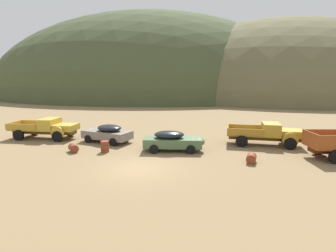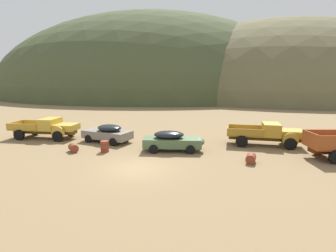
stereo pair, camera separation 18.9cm
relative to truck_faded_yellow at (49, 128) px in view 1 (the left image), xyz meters
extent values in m
plane|color=olive|center=(10.37, -7.02, -1.00)|extent=(300.00, 300.00, 0.00)
ellipsoid|color=#424C2D|center=(-5.50, 66.49, -1.00)|extent=(100.26, 78.93, 51.19)
ellipsoid|color=brown|center=(34.72, 65.19, -1.00)|extent=(87.85, 76.10, 44.26)
cube|color=brown|center=(-0.48, -0.01, -0.34)|extent=(5.90, 1.10, 0.36)
cube|color=gold|center=(1.69, 0.02, 0.12)|extent=(1.88, 1.85, 0.55)
cube|color=#B7B2A8|center=(2.55, 0.03, 0.09)|extent=(0.09, 1.26, 0.44)
cylinder|color=gold|center=(1.45, -1.07, -0.24)|extent=(1.20, 0.19, 1.20)
cylinder|color=gold|center=(1.43, 1.10, -0.24)|extent=(1.20, 0.19, 1.20)
cube|color=gold|center=(0.07, 0.00, 0.37)|extent=(1.39, 2.12, 1.05)
cube|color=black|center=(0.69, 0.01, 0.58)|extent=(0.07, 1.78, 0.59)
cube|color=#B5882D|center=(-2.09, -0.02, -0.10)|extent=(3.00, 2.23, 0.12)
cube|color=#B5882D|center=(-2.08, -1.12, 0.24)|extent=(2.98, 0.13, 0.55)
cube|color=#B5882D|center=(-2.11, 1.07, 0.24)|extent=(2.98, 0.13, 0.55)
cube|color=#B5882D|center=(-3.52, -0.04, 0.24)|extent=(0.12, 2.20, 0.55)
cylinder|color=black|center=(1.45, -1.13, -0.52)|extent=(0.96, 0.29, 0.96)
cylinder|color=black|center=(1.42, 1.16, -0.52)|extent=(0.96, 0.29, 0.96)
cylinder|color=black|center=(-2.33, -1.17, -0.52)|extent=(0.96, 0.29, 0.96)
cylinder|color=black|center=(-2.36, 1.12, -0.52)|extent=(0.96, 0.29, 0.96)
cube|color=slate|center=(5.85, -0.54, -0.32)|extent=(4.67, 3.05, 0.68)
ellipsoid|color=black|center=(6.10, -0.62, 0.28)|extent=(2.62, 2.24, 0.57)
ellipsoid|color=slate|center=(4.00, 0.01, -0.25)|extent=(1.34, 1.73, 0.61)
cylinder|color=black|center=(4.85, 0.75, -0.66)|extent=(0.71, 0.39, 0.68)
cylinder|color=black|center=(4.30, -1.07, -0.66)|extent=(0.71, 0.39, 0.68)
cylinder|color=black|center=(7.40, -0.02, -0.66)|extent=(0.71, 0.39, 0.68)
cylinder|color=black|center=(6.86, -1.83, -0.66)|extent=(0.71, 0.39, 0.68)
cube|color=#47603D|center=(11.95, -2.53, -0.32)|extent=(4.60, 2.21, 0.68)
ellipsoid|color=black|center=(11.68, -2.56, 0.28)|extent=(2.46, 1.77, 0.57)
ellipsoid|color=#47603D|center=(13.94, -2.32, -0.25)|extent=(1.12, 1.49, 0.61)
cylinder|color=black|center=(13.41, -3.26, -0.66)|extent=(0.70, 0.27, 0.68)
cylinder|color=black|center=(13.23, -1.52, -0.66)|extent=(0.70, 0.27, 0.68)
cylinder|color=black|center=(10.67, -3.55, -0.66)|extent=(0.70, 0.27, 0.68)
cylinder|color=black|center=(10.49, -1.81, -0.66)|extent=(0.70, 0.27, 0.68)
cube|color=#593D12|center=(19.29, 0.46, -0.34)|extent=(5.81, 1.42, 0.36)
cube|color=#B28928|center=(21.40, 0.31, 0.12)|extent=(1.94, 1.93, 0.55)
cube|color=#B7B2A8|center=(22.25, 0.25, 0.09)|extent=(0.17, 1.25, 0.44)
cylinder|color=#B28928|center=(21.08, -0.75, -0.24)|extent=(1.21, 0.26, 1.20)
cylinder|color=#B28928|center=(21.23, 1.40, -0.24)|extent=(1.21, 0.26, 1.20)
cube|color=#B28928|center=(19.83, 0.42, 0.37)|extent=(1.47, 2.17, 1.05)
cube|color=black|center=(20.43, 0.38, 0.58)|extent=(0.17, 1.76, 0.59)
cube|color=#A47826|center=(17.72, 0.57, -0.10)|extent=(3.05, 2.37, 0.12)
cube|color=#A47826|center=(17.64, -0.51, 0.24)|extent=(2.91, 0.30, 0.55)
cube|color=#A47826|center=(17.79, 1.65, 0.24)|extent=(2.91, 0.30, 0.55)
cube|color=#A47826|center=(16.33, 0.67, 0.24)|extent=(0.25, 2.17, 0.55)
cylinder|color=black|center=(21.08, -0.80, -0.52)|extent=(0.98, 0.35, 0.96)
cylinder|color=black|center=(21.24, 1.45, -0.52)|extent=(0.98, 0.35, 0.96)
cylinder|color=black|center=(17.40, -0.54, -0.52)|extent=(0.98, 0.35, 0.96)
cylinder|color=black|center=(17.55, 1.71, -0.52)|extent=(0.98, 0.35, 0.96)
cube|color=#97471E|center=(23.16, -2.96, -0.10)|extent=(3.37, 2.56, 0.12)
cube|color=#97471E|center=(23.00, -1.92, 0.44)|extent=(3.06, 0.58, 0.95)
cube|color=#97471E|center=(21.70, -3.19, 0.44)|extent=(0.42, 2.09, 0.95)
cylinder|color=black|center=(23.08, -4.08, -0.52)|extent=(0.99, 0.43, 0.96)
cylinder|color=black|center=(22.74, -1.92, -0.52)|extent=(0.99, 0.43, 0.96)
cylinder|color=brown|center=(4.48, -4.02, -0.69)|extent=(1.03, 1.05, 0.61)
cylinder|color=brown|center=(17.56, -4.71, -0.68)|extent=(0.81, 1.02, 0.63)
cylinder|color=brown|center=(6.88, -3.67, -0.57)|extent=(0.62, 0.62, 0.86)
torus|color=#552315|center=(6.88, -3.67, -0.40)|extent=(0.66, 0.66, 0.03)
torus|color=#552315|center=(6.88, -3.67, -0.74)|extent=(0.66, 0.66, 0.03)
ellipsoid|color=#5B8E42|center=(22.61, 4.27, -0.81)|extent=(0.98, 0.89, 0.70)
ellipsoid|color=#5B8E42|center=(22.40, 4.13, -0.78)|extent=(0.72, 0.65, 0.79)
ellipsoid|color=olive|center=(3.89, 2.34, -0.85)|extent=(0.65, 0.58, 0.55)
ellipsoid|color=olive|center=(3.93, 2.67, -0.82)|extent=(0.76, 0.68, 0.64)
ellipsoid|color=olive|center=(5.05, 4.59, -0.88)|extent=(0.51, 0.46, 0.41)
ellipsoid|color=olive|center=(4.98, 4.56, -0.83)|extent=(0.72, 0.65, 0.61)
ellipsoid|color=olive|center=(4.88, 4.40, -0.86)|extent=(0.65, 0.58, 0.50)
camera|label=1|loc=(14.68, -22.74, 4.62)|focal=28.90mm
camera|label=2|loc=(14.86, -22.71, 4.62)|focal=28.90mm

